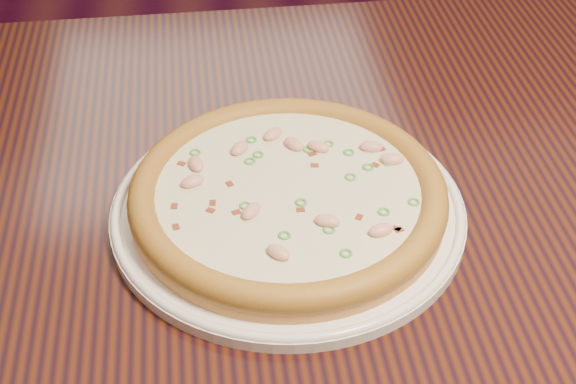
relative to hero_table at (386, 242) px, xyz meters
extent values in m
plane|color=black|center=(-0.10, 0.89, -0.65)|extent=(9.00, 9.00, 0.00)
cube|color=black|center=(0.00, 0.00, 0.08)|extent=(1.20, 0.80, 0.04)
cylinder|color=black|center=(-0.54, 0.34, -0.30)|extent=(0.06, 0.06, 0.71)
cylinder|color=white|center=(-0.12, -0.05, 0.10)|extent=(0.35, 0.35, 0.01)
torus|color=white|center=(-0.12, -0.05, 0.11)|extent=(0.35, 0.35, 0.01)
cylinder|color=gold|center=(-0.12, -0.05, 0.12)|extent=(0.31, 0.31, 0.02)
torus|color=#AB7F2E|center=(-0.12, -0.05, 0.13)|extent=(0.31, 0.31, 0.03)
cylinder|color=silver|center=(-0.12, -0.05, 0.13)|extent=(0.26, 0.26, 0.00)
ellipsoid|color=#F2B29E|center=(-0.09, -0.11, 0.14)|extent=(0.03, 0.02, 0.01)
ellipsoid|color=#F2B29E|center=(-0.08, 0.01, 0.14)|extent=(0.03, 0.02, 0.01)
ellipsoid|color=#F2B29E|center=(-0.16, -0.08, 0.14)|extent=(0.03, 0.03, 0.01)
ellipsoid|color=#F2B29E|center=(-0.21, 0.00, 0.14)|extent=(0.02, 0.03, 0.01)
ellipsoid|color=#F2B29E|center=(-0.11, 0.02, 0.14)|extent=(0.03, 0.03, 0.01)
ellipsoid|color=#F2B29E|center=(-0.04, -0.12, 0.14)|extent=(0.03, 0.02, 0.01)
ellipsoid|color=#F2B29E|center=(-0.01, -0.02, 0.14)|extent=(0.03, 0.02, 0.01)
ellipsoid|color=#F2B29E|center=(-0.03, 0.00, 0.14)|extent=(0.03, 0.02, 0.01)
ellipsoid|color=#F2B29E|center=(-0.16, 0.02, 0.14)|extent=(0.03, 0.03, 0.01)
ellipsoid|color=#F2B29E|center=(-0.14, -0.14, 0.14)|extent=(0.03, 0.03, 0.01)
ellipsoid|color=#F2B29E|center=(-0.12, 0.04, 0.14)|extent=(0.03, 0.03, 0.01)
ellipsoid|color=#F2B29E|center=(-0.21, -0.03, 0.14)|extent=(0.03, 0.02, 0.01)
cube|color=maroon|center=(-0.20, -0.07, 0.13)|extent=(0.01, 0.01, 0.00)
cube|color=maroon|center=(-0.22, 0.00, 0.13)|extent=(0.01, 0.01, 0.00)
cube|color=maroon|center=(-0.03, -0.03, 0.13)|extent=(0.01, 0.01, 0.00)
cube|color=maroon|center=(-0.11, -0.08, 0.13)|extent=(0.01, 0.01, 0.00)
cube|color=maroon|center=(-0.17, -0.08, 0.13)|extent=(0.01, 0.01, 0.00)
cube|color=maroon|center=(-0.09, -0.02, 0.13)|extent=(0.01, 0.01, 0.00)
cube|color=maroon|center=(-0.03, -0.12, 0.13)|extent=(0.01, 0.01, 0.00)
cube|color=maroon|center=(-0.23, -0.09, 0.13)|extent=(0.01, 0.01, 0.00)
cube|color=maroon|center=(-0.19, -0.06, 0.13)|extent=(0.01, 0.01, 0.00)
cube|color=maroon|center=(-0.02, 0.00, 0.13)|extent=(0.01, 0.01, 0.00)
cube|color=maroon|center=(-0.23, -0.06, 0.13)|extent=(0.01, 0.01, 0.00)
cube|color=maroon|center=(-0.06, -0.10, 0.13)|extent=(0.01, 0.01, 0.00)
cube|color=maroon|center=(-0.03, -0.12, 0.13)|extent=(0.01, 0.01, 0.00)
cube|color=maroon|center=(-0.09, 0.00, 0.13)|extent=(0.01, 0.01, 0.00)
cube|color=maroon|center=(-0.21, -0.01, 0.13)|extent=(0.01, 0.01, 0.00)
cube|color=maroon|center=(-0.18, -0.04, 0.13)|extent=(0.01, 0.01, 0.00)
cube|color=maroon|center=(-0.01, -0.02, 0.13)|extent=(0.01, 0.01, 0.00)
torus|color=green|center=(-0.08, -0.15, 0.13)|extent=(0.02, 0.02, 0.00)
torus|color=green|center=(-0.15, 0.00, 0.13)|extent=(0.01, 0.01, 0.00)
torus|color=green|center=(-0.15, 0.03, 0.13)|extent=(0.02, 0.02, 0.00)
torus|color=green|center=(-0.01, -0.02, 0.13)|extent=(0.02, 0.02, 0.00)
torus|color=green|center=(-0.04, -0.10, 0.13)|extent=(0.01, 0.01, 0.00)
torus|color=green|center=(-0.07, 0.02, 0.13)|extent=(0.01, 0.01, 0.00)
torus|color=green|center=(-0.14, 0.01, 0.13)|extent=(0.01, 0.01, 0.00)
torus|color=green|center=(-0.09, -0.11, 0.13)|extent=(0.02, 0.02, 0.00)
torus|color=green|center=(-0.04, -0.03, 0.13)|extent=(0.02, 0.02, 0.00)
torus|color=green|center=(0.00, -0.09, 0.13)|extent=(0.02, 0.02, 0.00)
torus|color=green|center=(-0.05, 0.00, 0.13)|extent=(0.01, 0.01, 0.00)
torus|color=green|center=(-0.09, 0.01, 0.13)|extent=(0.01, 0.01, 0.00)
torus|color=green|center=(-0.21, 0.02, 0.13)|extent=(0.02, 0.02, 0.00)
torus|color=green|center=(-0.06, -0.04, 0.13)|extent=(0.02, 0.02, 0.00)
torus|color=green|center=(-0.11, -0.07, 0.13)|extent=(0.01, 0.01, 0.00)
torus|color=green|center=(-0.16, -0.07, 0.13)|extent=(0.02, 0.02, 0.00)
torus|color=green|center=(-0.13, -0.12, 0.13)|extent=(0.02, 0.02, 0.00)
camera|label=1|loc=(-0.20, -0.65, 0.63)|focal=50.00mm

